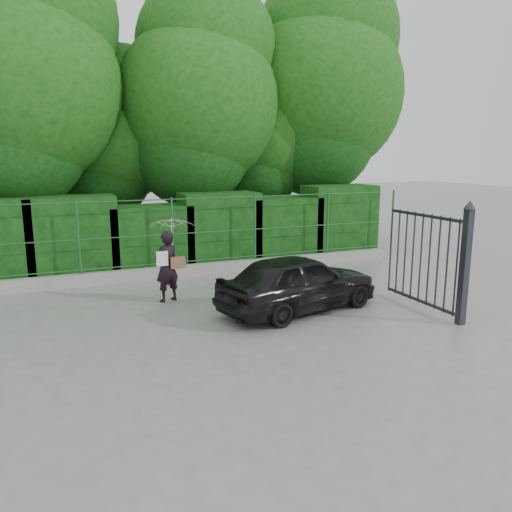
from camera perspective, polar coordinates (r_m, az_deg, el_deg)
name	(u,v)px	position (r m, az deg, el deg)	size (l,w,h in m)	color
ground	(210,336)	(9.04, -5.27, -9.09)	(80.00, 80.00, 0.00)	gray
kerb	(159,273)	(13.19, -11.06, -1.93)	(14.00, 0.25, 0.30)	#9E9E99
fence	(166,233)	(13.03, -10.28, 2.64)	(14.13, 0.06, 1.80)	#1E5626
hedge	(153,234)	(14.00, -11.67, 2.44)	(14.20, 1.20, 2.22)	black
trees	(169,107)	(16.30, -9.95, 16.47)	(17.10, 6.15, 8.08)	black
gate	(446,258)	(10.39, 20.93, -0.26)	(0.22, 2.33, 2.36)	#26262D
woman	(171,246)	(10.99, -9.71, 1.12)	(0.98, 1.00, 1.84)	black
car	(299,282)	(10.30, 4.89, -2.98)	(1.42, 3.53, 1.20)	black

